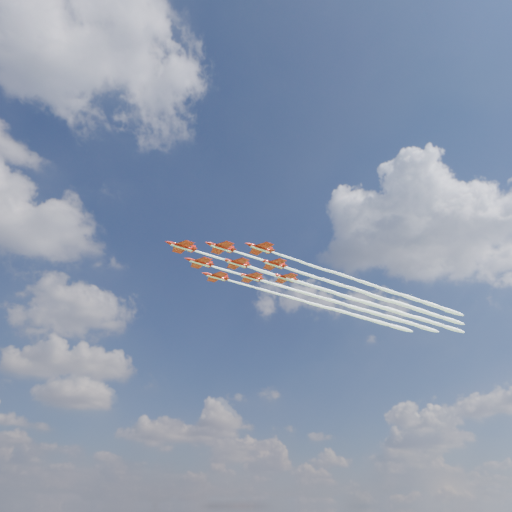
# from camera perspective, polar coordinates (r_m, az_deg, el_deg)

# --- Properties ---
(jet_lead) EXTENTS (109.59, 16.50, 2.55)m
(jet_lead) POSITION_cam_1_polar(r_m,az_deg,el_deg) (176.48, 6.48, -3.44)
(jet_lead) COLOR #A91309
(jet_row2_port) EXTENTS (109.59, 16.50, 2.55)m
(jet_row2_port) POSITION_cam_1_polar(r_m,az_deg,el_deg) (178.65, 10.21, -3.47)
(jet_row2_port) COLOR #A91309
(jet_row2_starb) EXTENTS (109.59, 16.50, 2.55)m
(jet_row2_starb) POSITION_cam_1_polar(r_m,az_deg,el_deg) (187.00, 7.47, -4.75)
(jet_row2_starb) COLOR #A91309
(jet_row3_port) EXTENTS (109.59, 16.50, 2.55)m
(jet_row3_port) POSITION_cam_1_polar(r_m,az_deg,el_deg) (181.55, 13.83, -3.49)
(jet_row3_port) COLOR #A91309
(jet_row3_centre) EXTENTS (109.59, 16.50, 2.55)m
(jet_row3_centre) POSITION_cam_1_polar(r_m,az_deg,el_deg) (189.34, 10.98, -4.76)
(jet_row3_centre) COLOR #A91309
(jet_row3_starb) EXTENTS (109.59, 16.50, 2.55)m
(jet_row3_starb) POSITION_cam_1_polar(r_m,az_deg,el_deg) (197.65, 8.36, -5.92)
(jet_row3_starb) COLOR #A91309
(jet_row4_port) EXTENTS (109.59, 16.50, 2.55)m
(jet_row4_port) POSITION_cam_1_polar(r_m,az_deg,el_deg) (192.37, 14.39, -4.76)
(jet_row4_port) COLOR #A91309
(jet_row4_starb) EXTENTS (109.59, 16.50, 2.55)m
(jet_row4_starb) POSITION_cam_1_polar(r_m,az_deg,el_deg) (200.15, 11.67, -5.91)
(jet_row4_starb) COLOR #A91309
(jet_tail) EXTENTS (109.59, 16.50, 2.55)m
(jet_tail) POSITION_cam_1_polar(r_m,az_deg,el_deg) (203.30, 14.90, -5.89)
(jet_tail) COLOR #A91309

